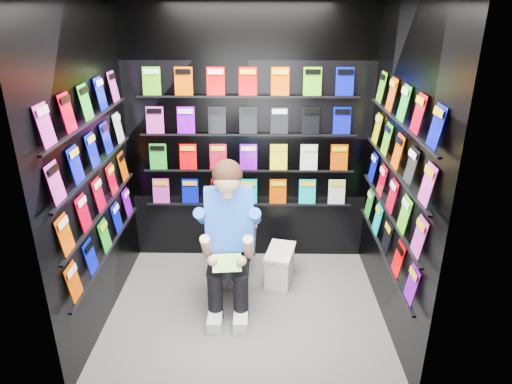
{
  "coord_description": "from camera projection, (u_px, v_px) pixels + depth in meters",
  "views": [
    {
      "loc": [
        0.13,
        -3.34,
        2.55
      ],
      "look_at": [
        0.09,
        0.15,
        1.09
      ],
      "focal_mm": 32.0,
      "sensor_mm": 36.0,
      "label": 1
    }
  ],
  "objects": [
    {
      "name": "wall_left",
      "position": [
        92.0,
        173.0,
        3.57
      ],
      "size": [
        0.04,
        2.0,
        2.6
      ],
      "primitive_type": "cube",
      "color": "black",
      "rests_on": "floor"
    },
    {
      "name": "longbox",
      "position": [
        280.0,
        267.0,
        4.45
      ],
      "size": [
        0.31,
        0.45,
        0.3
      ],
      "primitive_type": "cube",
      "rotation": [
        0.0,
        0.0,
        -0.22
      ],
      "color": "white",
      "rests_on": "floor"
    },
    {
      "name": "longbox_lid",
      "position": [
        280.0,
        252.0,
        4.39
      ],
      "size": [
        0.33,
        0.47,
        0.03
      ],
      "primitive_type": "cube",
      "rotation": [
        0.0,
        0.0,
        -0.22
      ],
      "color": "white",
      "rests_on": "longbox"
    },
    {
      "name": "comics_back",
      "position": [
        248.0,
        139.0,
        4.45
      ],
      "size": [
        2.1,
        0.06,
        1.37
      ],
      "primitive_type": null,
      "color": "#D24600",
      "rests_on": "wall_back"
    },
    {
      "name": "wall_right",
      "position": [
        399.0,
        175.0,
        3.54
      ],
      "size": [
        0.04,
        2.0,
        2.6
      ],
      "primitive_type": "cube",
      "color": "black",
      "rests_on": "floor"
    },
    {
      "name": "wall_back",
      "position": [
        248.0,
        139.0,
        4.48
      ],
      "size": [
        2.4,
        0.04,
        2.6
      ],
      "primitive_type": "cube",
      "color": "black",
      "rests_on": "floor"
    },
    {
      "name": "wall_front",
      "position": [
        239.0,
        235.0,
        2.64
      ],
      "size": [
        2.4,
        0.04,
        2.6
      ],
      "primitive_type": "cube",
      "color": "black",
      "rests_on": "floor"
    },
    {
      "name": "floor",
      "position": [
        246.0,
        311.0,
        4.06
      ],
      "size": [
        2.4,
        2.4,
        0.0
      ],
      "primitive_type": "plane",
      "color": "slate",
      "rests_on": "ground"
    },
    {
      "name": "reader",
      "position": [
        229.0,
        220.0,
        3.95
      ],
      "size": [
        0.64,
        0.88,
        1.52
      ],
      "primitive_type": null,
      "rotation": [
        0.0,
        0.0,
        0.1
      ],
      "color": "blue",
      "rests_on": "toilet"
    },
    {
      "name": "held_comic",
      "position": [
        227.0,
        263.0,
        3.71
      ],
      "size": [
        0.25,
        0.16,
        0.1
      ],
      "primitive_type": "cube",
      "rotation": [
        -0.96,
        0.0,
        0.1
      ],
      "color": "green",
      "rests_on": "reader"
    },
    {
      "name": "comics_left",
      "position": [
        96.0,
        173.0,
        3.57
      ],
      "size": [
        0.06,
        1.7,
        1.37
      ],
      "primitive_type": null,
      "color": "#D24600",
      "rests_on": "wall_left"
    },
    {
      "name": "comics_right",
      "position": [
        395.0,
        174.0,
        3.54
      ],
      "size": [
        0.06,
        1.7,
        1.37
      ],
      "primitive_type": null,
      "color": "#D24600",
      "rests_on": "wall_right"
    },
    {
      "name": "toilet",
      "position": [
        233.0,
        242.0,
        4.47
      ],
      "size": [
        0.49,
        0.79,
        0.73
      ],
      "primitive_type": "imported",
      "rotation": [
        0.0,
        0.0,
        3.24
      ],
      "color": "white",
      "rests_on": "floor"
    }
  ]
}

